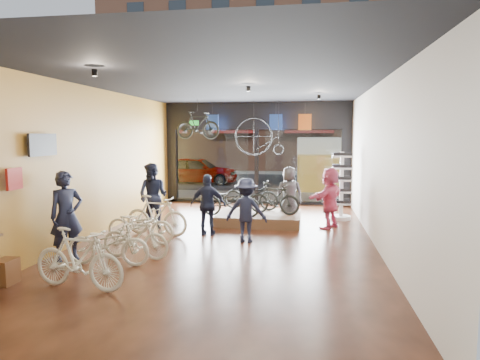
% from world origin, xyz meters
% --- Properties ---
extents(ground_plane, '(7.00, 12.00, 0.04)m').
position_xyz_m(ground_plane, '(0.00, 0.00, -0.02)').
color(ground_plane, black).
rests_on(ground_plane, ground).
extents(ceiling, '(7.00, 12.00, 0.04)m').
position_xyz_m(ceiling, '(0.00, 0.00, 3.82)').
color(ceiling, black).
rests_on(ceiling, ground).
extents(wall_left, '(0.04, 12.00, 3.80)m').
position_xyz_m(wall_left, '(-3.52, 0.00, 1.90)').
color(wall_left, '#AF8527').
rests_on(wall_left, ground).
extents(wall_right, '(0.04, 12.00, 3.80)m').
position_xyz_m(wall_right, '(3.52, 0.00, 1.90)').
color(wall_right, beige).
rests_on(wall_right, ground).
extents(wall_back, '(7.00, 0.04, 3.80)m').
position_xyz_m(wall_back, '(0.00, -6.02, 1.90)').
color(wall_back, beige).
rests_on(wall_back, ground).
extents(storefront, '(7.00, 0.26, 3.80)m').
position_xyz_m(storefront, '(0.00, 6.00, 1.90)').
color(storefront, black).
rests_on(storefront, ground).
extents(exit_sign, '(0.35, 0.06, 0.18)m').
position_xyz_m(exit_sign, '(-2.40, 5.88, 3.05)').
color(exit_sign, '#198C26').
rests_on(exit_sign, storefront).
extents(street_road, '(30.00, 18.00, 0.02)m').
position_xyz_m(street_road, '(0.00, 15.00, -0.01)').
color(street_road, black).
rests_on(street_road, ground).
extents(sidewalk_near, '(30.00, 2.40, 0.12)m').
position_xyz_m(sidewalk_near, '(0.00, 7.20, 0.06)').
color(sidewalk_near, slate).
rests_on(sidewalk_near, ground).
extents(sidewalk_far, '(30.00, 2.00, 0.12)m').
position_xyz_m(sidewalk_far, '(0.00, 19.00, 0.06)').
color(sidewalk_far, slate).
rests_on(sidewalk_far, ground).
extents(opposite_building, '(26.00, 5.00, 14.00)m').
position_xyz_m(opposite_building, '(0.00, 21.50, 7.00)').
color(opposite_building, brown).
rests_on(opposite_building, ground).
extents(street_car, '(4.22, 1.70, 1.44)m').
position_xyz_m(street_car, '(-3.87, 12.00, 0.72)').
color(street_car, gray).
rests_on(street_car, street_road).
extents(box_truck, '(2.08, 6.24, 2.46)m').
position_xyz_m(box_truck, '(2.48, 11.00, 1.23)').
color(box_truck, silver).
rests_on(box_truck, street_road).
extents(floor_bike_1, '(1.81, 0.77, 1.05)m').
position_xyz_m(floor_bike_1, '(-1.88, -3.64, 0.53)').
color(floor_bike_1, beige).
rests_on(floor_bike_1, ground_plane).
extents(floor_bike_2, '(1.72, 0.66, 0.89)m').
position_xyz_m(floor_bike_2, '(-2.01, -2.29, 0.45)').
color(floor_bike_2, beige).
rests_on(floor_bike_2, ground_plane).
extents(floor_bike_3, '(1.54, 0.59, 0.90)m').
position_xyz_m(floor_bike_3, '(-1.64, -1.79, 0.45)').
color(floor_bike_3, beige).
rests_on(floor_bike_3, ground_plane).
extents(floor_bike_4, '(1.78, 0.78, 0.91)m').
position_xyz_m(floor_bike_4, '(-2.04, -0.54, 0.45)').
color(floor_bike_4, beige).
rests_on(floor_bike_4, ground_plane).
extents(floor_bike_5, '(1.80, 0.77, 1.05)m').
position_xyz_m(floor_bike_5, '(-1.93, 0.29, 0.52)').
color(floor_bike_5, beige).
rests_on(floor_bike_5, ground_plane).
extents(display_platform, '(2.40, 1.80, 0.30)m').
position_xyz_m(display_platform, '(0.52, 2.23, 0.15)').
color(display_platform, '#523A22').
rests_on(display_platform, ground_plane).
extents(display_bike_left, '(1.76, 0.80, 0.89)m').
position_xyz_m(display_bike_left, '(-0.23, 1.59, 0.75)').
color(display_bike_left, black).
rests_on(display_bike_left, display_platform).
extents(display_bike_mid, '(1.57, 0.74, 0.91)m').
position_xyz_m(display_bike_mid, '(0.97, 2.14, 0.75)').
color(display_bike_mid, black).
rests_on(display_bike_mid, display_platform).
extents(display_bike_right, '(1.80, 0.86, 0.91)m').
position_xyz_m(display_bike_right, '(0.20, 2.82, 0.75)').
color(display_bike_right, black).
rests_on(display_bike_right, display_platform).
extents(customer_0, '(0.78, 0.80, 1.86)m').
position_xyz_m(customer_0, '(-3.00, -2.09, 0.93)').
color(customer_0, '#161C33').
rests_on(customer_0, ground_plane).
extents(customer_1, '(1.01, 0.86, 1.82)m').
position_xyz_m(customer_1, '(-2.33, 1.11, 0.91)').
color(customer_1, '#161C33').
rests_on(customer_1, ground_plane).
extents(customer_2, '(0.94, 0.40, 1.59)m').
position_xyz_m(customer_2, '(-0.62, 0.53, 0.80)').
color(customer_2, '#161C33').
rests_on(customer_2, ground_plane).
extents(customer_3, '(1.04, 0.64, 1.56)m').
position_xyz_m(customer_3, '(0.46, -0.03, 0.78)').
color(customer_3, '#161C33').
rests_on(customer_3, ground_plane).
extents(customer_4, '(0.88, 0.65, 1.65)m').
position_xyz_m(customer_4, '(1.38, 2.75, 0.82)').
color(customer_4, '#3F3F44').
rests_on(customer_4, ground_plane).
extents(customer_5, '(1.23, 1.62, 1.71)m').
position_xyz_m(customer_5, '(2.53, 1.90, 0.85)').
color(customer_5, '#CC4C72').
rests_on(customer_5, ground_plane).
extents(sunglasses_rack, '(0.67, 0.57, 2.09)m').
position_xyz_m(sunglasses_rack, '(2.95, 3.21, 1.04)').
color(sunglasses_rack, white).
rests_on(sunglasses_rack, ground_plane).
extents(wall_merch, '(0.40, 2.40, 2.60)m').
position_xyz_m(wall_merch, '(-3.38, -3.50, 1.30)').
color(wall_merch, navy).
rests_on(wall_merch, wall_left).
extents(penny_farthing, '(1.65, 0.06, 1.32)m').
position_xyz_m(penny_farthing, '(0.30, 4.83, 2.50)').
color(penny_farthing, black).
rests_on(penny_farthing, ceiling).
extents(hung_bike, '(1.64, 0.72, 0.95)m').
position_xyz_m(hung_bike, '(-1.83, 4.20, 2.93)').
color(hung_bike, black).
rests_on(hung_bike, ceiling).
extents(jersey_left, '(0.45, 0.03, 0.55)m').
position_xyz_m(jersey_left, '(-1.54, 5.20, 3.05)').
color(jersey_left, '#1E3F99').
rests_on(jersey_left, ceiling).
extents(jersey_mid, '(0.45, 0.03, 0.55)m').
position_xyz_m(jersey_mid, '(0.77, 5.20, 3.05)').
color(jersey_mid, '#1E3F99').
rests_on(jersey_mid, ceiling).
extents(jersey_right, '(0.45, 0.03, 0.55)m').
position_xyz_m(jersey_right, '(1.80, 5.20, 3.05)').
color(jersey_right, '#CC5919').
rests_on(jersey_right, ceiling).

